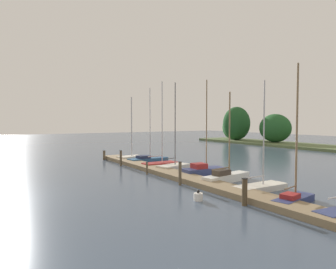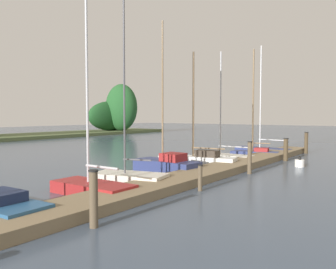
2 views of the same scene
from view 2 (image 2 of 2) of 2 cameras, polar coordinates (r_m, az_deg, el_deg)
The scene contains 14 objects.
dock_pier at distance 16.42m, azimuth 5.89°, elevation -6.23°, with size 28.26×1.80×0.35m.
sailboat_2 at distance 13.20m, azimuth -12.42°, elevation -7.91°, with size 1.31×3.45×7.89m.
sailboat_3 at distance 14.71m, azimuth -6.66°, elevation -6.81°, with size 2.06×3.39×7.58m.
sailboat_4 at distance 17.72m, azimuth -0.48°, elevation -4.75°, with size 1.51×3.72×7.47m.
sailboat_5 at distance 19.92m, azimuth 4.59°, elevation -3.91°, with size 1.60×4.56×6.33m.
sailboat_6 at distance 22.63m, azimuth 8.61°, elevation -3.38°, with size 1.29×3.82×6.77m.
sailboat_7 at distance 24.93m, azimuth 13.73°, elevation -2.49°, with size 1.51×3.31×7.27m.
sailboat_8 at distance 27.66m, azimuth 14.74°, elevation -2.14°, with size 1.42×4.34×7.98m.
mooring_piling_1 at distance 9.31m, azimuth -11.86°, elevation -10.05°, with size 0.25×0.25×1.48m.
mooring_piling_2 at distance 13.45m, azimuth 5.18°, elevation -6.93°, with size 0.19×0.19×0.99m.
mooring_piling_3 at distance 17.60m, azimuth 12.98°, elevation -3.61°, with size 0.23×0.23×1.58m.
mooring_piling_4 at distance 23.05m, azimuth 18.39°, elevation -2.30°, with size 0.31×0.31×1.41m.
mooring_piling_5 at distance 27.96m, azimuth 21.31°, elevation -1.23°, with size 0.30×0.30×1.58m.
channel_buoy_0 at distance 20.78m, azimuth 20.38°, elevation -4.31°, with size 0.50×0.50×0.57m.
Camera 2 is at (-14.04, 3.79, 2.88)m, focal length 37.95 mm.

